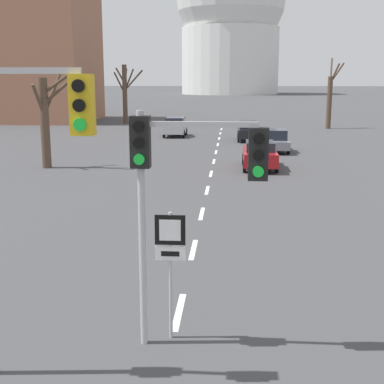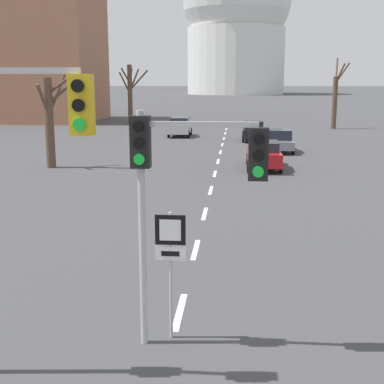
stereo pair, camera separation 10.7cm
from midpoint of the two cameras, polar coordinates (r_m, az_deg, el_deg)
lane_stripe_1 at (r=12.39m, az=-1.06°, el=-12.61°), size 0.16×2.00×0.01m
lane_stripe_2 at (r=16.57m, az=0.57°, el=-6.15°), size 0.16×2.00×0.01m
lane_stripe_3 at (r=20.88m, az=1.51°, el=-2.32°), size 0.16×2.00×0.01m
lane_stripe_4 at (r=25.26m, az=2.13°, el=0.19°), size 0.16×2.00×0.01m
lane_stripe_5 at (r=29.68m, az=2.56°, el=1.96°), size 0.16×2.00×0.01m
lane_stripe_6 at (r=34.11m, az=2.88°, el=3.27°), size 0.16×2.00×0.01m
lane_stripe_7 at (r=38.57m, az=3.13°, el=4.28°), size 0.16×2.00×0.01m
lane_stripe_8 at (r=43.03m, az=3.33°, el=5.07°), size 0.16×2.00×0.01m
lane_stripe_9 at (r=47.50m, az=3.49°, el=5.72°), size 0.16×2.00×0.01m
lane_stripe_10 at (r=51.97m, az=3.62°, el=6.26°), size 0.16×2.00×0.01m
lane_stripe_11 at (r=56.45m, az=3.73°, el=6.71°), size 0.16×2.00×0.01m
lane_stripe_12 at (r=60.93m, az=3.83°, el=7.09°), size 0.16×2.00×0.01m
lane_stripe_13 at (r=65.41m, az=3.91°, el=7.43°), size 0.16×2.00×0.01m
traffic_signal_centre_tall at (r=9.88m, az=-0.71°, el=2.28°), size 2.52×0.34×4.60m
traffic_signal_near_left at (r=9.18m, az=-18.56°, el=5.38°), size 2.20×0.34×5.53m
route_sign_post at (r=10.58m, az=-2.01°, el=-6.56°), size 0.60×0.08×2.63m
sedan_near_left at (r=39.12m, az=9.35°, el=5.44°), size 1.96×4.36×1.62m
sedan_near_right at (r=31.47m, az=7.76°, el=3.99°), size 1.96×4.49×1.63m
sedan_mid_centre at (r=45.92m, az=6.63°, el=6.52°), size 1.89×4.33×1.69m
sedan_far_left at (r=49.03m, az=-1.24°, el=6.96°), size 1.95×3.97×1.74m
bare_tree_left_near at (r=32.49m, az=-14.76°, el=7.66°), size 2.41×2.05×5.67m
bare_tree_right_near at (r=58.62m, az=15.09°, el=9.61°), size 1.66×2.04×7.33m
bare_tree_left_far at (r=64.30m, az=-6.55°, el=10.65°), size 4.02×3.80×6.79m
capitol_dome at (r=191.25m, az=4.79°, el=18.03°), size 37.04×37.04×52.32m
apartment_block_left at (r=71.59m, az=-17.49°, el=14.92°), size 18.00×14.00×19.00m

